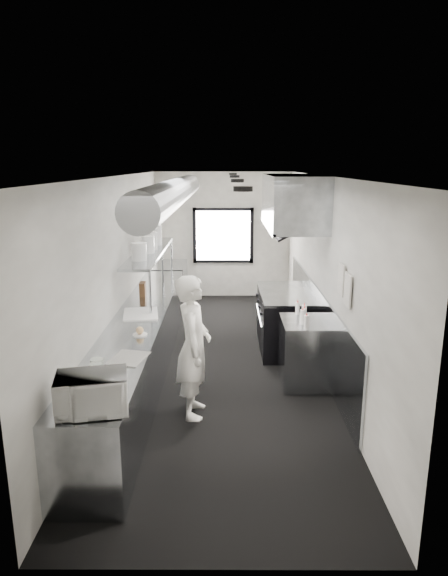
{
  "coord_description": "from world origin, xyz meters",
  "views": [
    {
      "loc": [
        0.06,
        -7.1,
        2.97
      ],
      "look_at": [
        0.03,
        -0.2,
        1.24
      ],
      "focal_mm": 30.97,
      "sensor_mm": 36.0,
      "label": 1
    }
  ],
  "objects_px": {
    "exhaust_hood": "(292,202)",
    "cutting_board": "(141,314)",
    "range": "(285,320)",
    "squeeze_bottle_c": "(304,314)",
    "small_plate": "(140,335)",
    "pass_shelf": "(150,253)",
    "squeeze_bottle_d": "(304,312)",
    "deli_tub_a": "(96,368)",
    "prep_counter": "(140,347)",
    "squeeze_bottle_e": "(297,308)",
    "plate_stack_a": "(139,252)",
    "bottle_station": "(305,352)",
    "plate_stack_b": "(148,245)",
    "squeeze_bottle_a": "(306,322)",
    "microwave": "(92,393)",
    "far_work_table": "(169,285)",
    "plate_stack_d": "(155,235)",
    "plate_stack_c": "(151,241)",
    "line_cook": "(194,347)",
    "deli_tub_b": "(97,364)",
    "squeeze_bottle_b": "(303,317)",
    "knife_block": "(143,289)"
  },
  "relations": [
    {
      "from": "plate_stack_c",
      "to": "exhaust_hood",
      "type": "bearing_deg",
      "value": -10.11
    },
    {
      "from": "microwave",
      "to": "exhaust_hood",
      "type": "bearing_deg",
      "value": 49.37
    },
    {
      "from": "prep_counter",
      "to": "line_cook",
      "type": "xyz_separation_m",
      "value": [
        0.83,
        -1.08,
        0.42
      ]
    },
    {
      "from": "small_plate",
      "to": "pass_shelf",
      "type": "bearing_deg",
      "value": 94.68
    },
    {
      "from": "range",
      "to": "knife_block",
      "type": "xyz_separation_m",
      "value": [
        -2.32,
        -0.07,
        0.54
      ]
    },
    {
      "from": "deli_tub_b",
      "to": "squeeze_bottle_a",
      "type": "relative_size",
      "value": 0.73
    },
    {
      "from": "squeeze_bottle_e",
      "to": "microwave",
      "type": "bearing_deg",
      "value": -127.25
    },
    {
      "from": "knife_block",
      "to": "deli_tub_b",
      "type": "bearing_deg",
      "value": -92.36
    },
    {
      "from": "deli_tub_a",
      "to": "squeeze_bottle_c",
      "type": "height_order",
      "value": "squeeze_bottle_c"
    },
    {
      "from": "squeeze_bottle_d",
      "to": "line_cook",
      "type": "bearing_deg",
      "value": -145.87
    },
    {
      "from": "plate_stack_c",
      "to": "far_work_table",
      "type": "bearing_deg",
      "value": 88.9
    },
    {
      "from": "squeeze_bottle_c",
      "to": "prep_counter",
      "type": "bearing_deg",
      "value": 175.25
    },
    {
      "from": "plate_stack_a",
      "to": "exhaust_hood",
      "type": "bearing_deg",
      "value": 13.01
    },
    {
      "from": "plate_stack_a",
      "to": "small_plate",
      "type": "bearing_deg",
      "value": -81.15
    },
    {
      "from": "range",
      "to": "squeeze_bottle_d",
      "type": "distance_m",
      "value": 1.4
    },
    {
      "from": "deli_tub_a",
      "to": "squeeze_bottle_a",
      "type": "distance_m",
      "value": 2.72
    },
    {
      "from": "deli_tub_a",
      "to": "cutting_board",
      "type": "distance_m",
      "value": 2.0
    },
    {
      "from": "far_work_table",
      "to": "deli_tub_a",
      "type": "relative_size",
      "value": 9.25
    },
    {
      "from": "plate_stack_b",
      "to": "squeeze_bottle_a",
      "type": "distance_m",
      "value": 3.01
    },
    {
      "from": "exhaust_hood",
      "to": "cutting_board",
      "type": "height_order",
      "value": "exhaust_hood"
    },
    {
      "from": "line_cook",
      "to": "microwave",
      "type": "xyz_separation_m",
      "value": [
        -0.76,
        -1.64,
        0.2
      ]
    },
    {
      "from": "pass_shelf",
      "to": "bottle_station",
      "type": "distance_m",
      "value": 3.09
    },
    {
      "from": "exhaust_hood",
      "to": "prep_counter",
      "type": "distance_m",
      "value": 3.2
    },
    {
      "from": "squeeze_bottle_c",
      "to": "squeeze_bottle_d",
      "type": "xyz_separation_m",
      "value": [
        0.01,
        0.1,
        0.01
      ]
    },
    {
      "from": "bottle_station",
      "to": "small_plate",
      "type": "xyz_separation_m",
      "value": [
        -2.15,
        -0.58,
        0.46
      ]
    },
    {
      "from": "exhaust_hood",
      "to": "microwave",
      "type": "bearing_deg",
      "value": -119.09
    },
    {
      "from": "bottle_station",
      "to": "far_work_table",
      "type": "distance_m",
      "value": 4.53
    },
    {
      "from": "exhaust_hood",
      "to": "plate_stack_b",
      "type": "height_order",
      "value": "exhaust_hood"
    },
    {
      "from": "bottle_station",
      "to": "squeeze_bottle_c",
      "type": "bearing_deg",
      "value": 158.69
    },
    {
      "from": "microwave",
      "to": "deli_tub_a",
      "type": "bearing_deg",
      "value": 90.77
    },
    {
      "from": "small_plate",
      "to": "squeeze_bottle_b",
      "type": "relative_size",
      "value": 0.93
    },
    {
      "from": "prep_counter",
      "to": "squeeze_bottle_e",
      "type": "height_order",
      "value": "squeeze_bottle_e"
    },
    {
      "from": "knife_block",
      "to": "plate_stack_a",
      "type": "bearing_deg",
      "value": -86.28
    },
    {
      "from": "exhaust_hood",
      "to": "squeeze_bottle_e",
      "type": "xyz_separation_m",
      "value": [
        -0.02,
        -1.08,
        -1.4
      ]
    },
    {
      "from": "squeeze_bottle_c",
      "to": "deli_tub_a",
      "type": "bearing_deg",
      "value": -144.24
    },
    {
      "from": "far_work_table",
      "to": "squeeze_bottle_e",
      "type": "height_order",
      "value": "squeeze_bottle_e"
    },
    {
      "from": "squeeze_bottle_d",
      "to": "squeeze_bottle_e",
      "type": "xyz_separation_m",
      "value": [
        -0.06,
        0.21,
        -0.01
      ]
    },
    {
      "from": "cutting_board",
      "to": "squeeze_bottle_e",
      "type": "height_order",
      "value": "squeeze_bottle_e"
    },
    {
      "from": "cutting_board",
      "to": "small_plate",
      "type": "bearing_deg",
      "value": -81.08
    },
    {
      "from": "plate_stack_a",
      "to": "squeeze_bottle_e",
      "type": "xyz_separation_m",
      "value": [
        2.3,
        -0.55,
        -0.71
      ]
    },
    {
      "from": "microwave",
      "to": "line_cook",
      "type": "bearing_deg",
      "value": 53.52
    },
    {
      "from": "range",
      "to": "deli_tub_a",
      "type": "xyz_separation_m",
      "value": [
        -2.3,
        -3.1,
        0.48
      ]
    },
    {
      "from": "bottle_station",
      "to": "plate_stack_c",
      "type": "bearing_deg",
      "value": 142.31
    },
    {
      "from": "bottle_station",
      "to": "plate_stack_b",
      "type": "distance_m",
      "value": 3.04
    },
    {
      "from": "plate_stack_a",
      "to": "cutting_board",
      "type": "bearing_deg",
      "value": -81.26
    },
    {
      "from": "far_work_table",
      "to": "squeeze_bottle_a",
      "type": "relative_size",
      "value": 6.36
    },
    {
      "from": "range",
      "to": "squeeze_bottle_c",
      "type": "distance_m",
      "value": 1.49
    },
    {
      "from": "deli_tub_b",
      "to": "squeeze_bottle_a",
      "type": "bearing_deg",
      "value": 27.75
    },
    {
      "from": "far_work_table",
      "to": "small_plate",
      "type": "xyz_separation_m",
      "value": [
        0.15,
        -4.48,
        0.46
      ]
    },
    {
      "from": "pass_shelf",
      "to": "plate_stack_d",
      "type": "distance_m",
      "value": 0.64
    }
  ]
}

